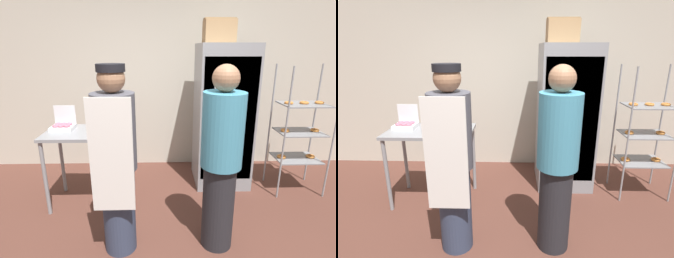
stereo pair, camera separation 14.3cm
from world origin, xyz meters
TOP-DOWN VIEW (x-y plane):
  - back_wall at (0.00, 2.36)m, footprint 6.40×0.12m
  - refrigerator at (0.80, 1.66)m, footprint 0.73×0.74m
  - baking_rack at (1.76, 1.39)m, footprint 0.63×0.48m
  - prep_counter at (-0.90, 1.15)m, footprint 1.01×0.61m
  - donut_box at (-1.22, 1.22)m, footprint 0.26×0.23m
  - blender_pitcher at (-0.78, 1.21)m, footprint 0.13×0.13m
  - cardboard_storage_box at (0.70, 1.72)m, footprint 0.40×0.28m
  - person_baker at (-0.45, 0.31)m, footprint 0.37×0.39m
  - person_customer at (0.49, 0.34)m, footprint 0.37×0.37m

SIDE VIEW (x-z plane):
  - prep_counter at x=-0.90m, z-range 0.34..1.26m
  - baking_rack at x=1.76m, z-range -0.01..1.66m
  - person_customer at x=0.49m, z-range 0.02..1.76m
  - person_baker at x=-0.45m, z-range 0.04..1.78m
  - refrigerator at x=0.80m, z-range 0.00..1.92m
  - donut_box at x=-1.22m, z-range 0.84..1.11m
  - blender_pitcher at x=-0.78m, z-range 0.91..1.22m
  - back_wall at x=0.00m, z-range 0.00..2.78m
  - cardboard_storage_box at x=0.70m, z-range 1.92..2.22m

